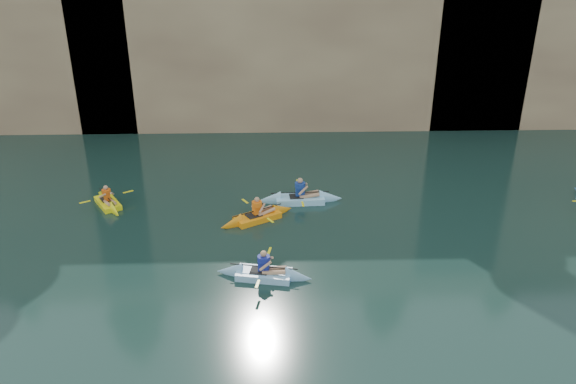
{
  "coord_description": "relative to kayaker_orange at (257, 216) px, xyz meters",
  "views": [
    {
      "loc": [
        0.3,
        -7.9,
        9.81
      ],
      "look_at": [
        0.74,
        6.98,
        3.0
      ],
      "focal_mm": 35.0,
      "sensor_mm": 36.0,
      "label": 1
    }
  ],
  "objects": [
    {
      "name": "cliff",
      "position": [
        0.3,
        18.97,
        5.85
      ],
      "size": [
        70.0,
        16.0,
        12.0
      ],
      "primitive_type": "cube",
      "color": "tan",
      "rests_on": "ground"
    },
    {
      "name": "cliff_slab_center",
      "position": [
        2.3,
        11.57,
        5.55
      ],
      "size": [
        24.0,
        2.4,
        11.4
      ],
      "primitive_type": "cube",
      "color": "tan",
      "rests_on": "ground"
    },
    {
      "name": "sea_cave_center",
      "position": [
        -3.7,
        10.92,
        1.45
      ],
      "size": [
        3.5,
        1.0,
        3.2
      ],
      "primitive_type": "cube",
      "color": "black",
      "rests_on": "ground"
    },
    {
      "name": "sea_cave_east",
      "position": [
        10.3,
        10.92,
        2.1
      ],
      "size": [
        5.0,
        1.0,
        4.5
      ],
      "primitive_type": "cube",
      "color": "black",
      "rests_on": "ground"
    },
    {
      "name": "kayaker_orange",
      "position": [
        0.0,
        0.0,
        0.0
      ],
      "size": [
        3.03,
        2.2,
        1.18
      ],
      "rotation": [
        0.0,
        0.0,
        0.54
      ],
      "color": "orange",
      "rests_on": "ground"
    },
    {
      "name": "kayaker_ltblue_near",
      "position": [
        0.29,
        -3.96,
        0.0
      ],
      "size": [
        3.12,
        2.35,
        1.2
      ],
      "rotation": [
        0.0,
        0.0,
        -0.18
      ],
      "color": "#8DC4ED",
      "rests_on": "ground"
    },
    {
      "name": "kayaker_yellow",
      "position": [
        -5.99,
        1.44,
        -0.01
      ],
      "size": [
        1.95,
        2.58,
        1.08
      ],
      "rotation": [
        0.0,
        0.0,
        -1.01
      ],
      "color": "yellow",
      "rests_on": "ground"
    },
    {
      "name": "kayaker_ltblue_mid",
      "position": [
        1.69,
        1.51,
        0.02
      ],
      "size": [
        3.47,
        2.56,
        1.31
      ],
      "rotation": [
        0.0,
        0.0,
        0.05
      ],
      "color": "#98DAFE",
      "rests_on": "ground"
    }
  ]
}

